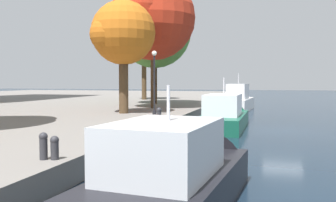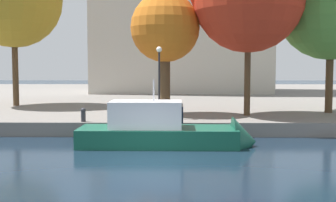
# 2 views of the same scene
# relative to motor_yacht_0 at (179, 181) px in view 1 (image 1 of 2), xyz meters

# --- Properties ---
(ground_plane) EXTENTS (220.00, 220.00, 0.00)m
(ground_plane) POSITION_rel_motor_yacht_0_xyz_m (15.42, -3.17, -0.58)
(ground_plane) COLOR #142333
(motor_yacht_0) EXTENTS (8.16, 3.37, 4.11)m
(motor_yacht_0) POSITION_rel_motor_yacht_0_xyz_m (0.00, 0.00, 0.00)
(motor_yacht_0) COLOR black
(motor_yacht_0) RESTS_ON ground_plane
(motor_yacht_1) EXTENTS (9.14, 2.81, 4.48)m
(motor_yacht_1) POSITION_rel_motor_yacht_0_xyz_m (16.21, 0.64, -0.00)
(motor_yacht_1) COLOR #14513D
(motor_yacht_1) RESTS_ON ground_plane
(motor_yacht_2) EXTENTS (9.55, 3.01, 4.74)m
(motor_yacht_2) POSITION_rel_motor_yacht_0_xyz_m (31.77, 0.88, 0.26)
(motor_yacht_2) COLOR white
(motor_yacht_2) RESTS_ON ground_plane
(mooring_bollard_0) EXTENTS (0.26, 0.26, 0.83)m
(mooring_bollard_0) POSITION_rel_motor_yacht_0_xyz_m (0.35, 4.26, 0.70)
(mooring_bollard_0) COLOR #2D2D33
(mooring_bollard_0) RESTS_ON dock_promenade
(mooring_bollard_1) EXTENTS (0.31, 0.31, 0.83)m
(mooring_bollard_1) POSITION_rel_motor_yacht_0_xyz_m (11.10, 3.88, 0.70)
(mooring_bollard_1) COLOR #2D2D33
(mooring_bollard_1) RESTS_ON dock_promenade
(mooring_bollard_2) EXTENTS (0.27, 0.27, 0.72)m
(mooring_bollard_2) POSITION_rel_motor_yacht_0_xyz_m (0.44, 3.94, 0.65)
(mooring_bollard_2) COLOR #2D2D33
(mooring_bollard_2) RESTS_ON dock_promenade
(lamp_post) EXTENTS (0.35, 0.35, 4.48)m
(lamp_post) POSITION_rel_motor_yacht_0_xyz_m (15.53, 5.54, 2.80)
(lamp_post) COLOR black
(lamp_post) RESTS_ON dock_promenade
(tree_1) EXTENTS (7.57, 7.57, 11.26)m
(tree_1) POSITION_rel_motor_yacht_0_xyz_m (27.21, 9.37, 7.96)
(tree_1) COLOR #4C3823
(tree_1) RESTS_ON dock_promenade
(tree_2) EXTENTS (5.46, 5.46, 10.72)m
(tree_2) POSITION_rel_motor_yacht_0_xyz_m (35.15, 13.16, 8.26)
(tree_2) COLOR #4C3823
(tree_2) RESTS_ON dock_promenade
(tree_3) EXTENTS (7.68, 7.34, 11.49)m
(tree_3) POSITION_rel_motor_yacht_0_xyz_m (21.30, 7.51, 8.34)
(tree_3) COLOR #4C3823
(tree_3) RESTS_ON dock_promenade
(tree_4) EXTENTS (4.67, 4.67, 8.21)m
(tree_4) POSITION_rel_motor_yacht_0_xyz_m (15.83, 8.09, 5.96)
(tree_4) COLOR #4C3823
(tree_4) RESTS_ON dock_promenade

